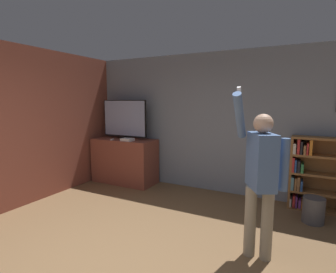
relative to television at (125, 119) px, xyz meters
The scene contains 9 objects.
wall_back 1.84m from the television, 11.24° to the left, with size 7.07×0.09×2.70m.
wall_side_brick 1.46m from the television, 121.85° to the right, with size 0.06×4.74×2.70m.
tv_ledge 0.91m from the television, 90.00° to the right, with size 1.38×0.62×0.96m.
television is the anchor object (origin of this frame).
game_console 0.51m from the television, 44.81° to the right, with size 0.25×0.18×0.05m.
remote_loose 0.51m from the television, 121.11° to the right, with size 0.08×0.14×0.02m.
bookshelf 3.72m from the television, ahead, with size 0.91×0.28×1.21m.
person 3.47m from the television, 28.07° to the right, with size 0.55×0.54×1.93m.
waste_bin 3.84m from the television, ahead, with size 0.30×0.30×0.38m.
Camera 1 is at (1.62, -1.76, 1.78)m, focal length 28.00 mm.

